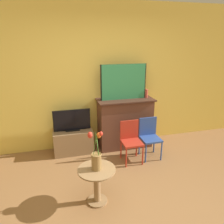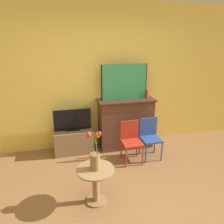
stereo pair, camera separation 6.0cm
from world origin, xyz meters
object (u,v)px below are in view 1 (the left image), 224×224
(painting, at_px, (124,82))
(chair_blue, at_px, (149,135))
(tv_monitor, at_px, (72,121))
(vase_tulips, at_px, (96,157))
(chair_red, at_px, (131,139))

(painting, xyz_separation_m, chair_blue, (0.34, -0.51, -0.88))
(tv_monitor, height_order, vase_tulips, vase_tulips)
(painting, bearing_deg, vase_tulips, -119.28)
(painting, xyz_separation_m, tv_monitor, (-0.98, -0.00, -0.66))
(painting, height_order, vase_tulips, painting)
(vase_tulips, bearing_deg, tv_monitor, 96.77)
(chair_red, bearing_deg, painting, 86.36)
(painting, distance_m, vase_tulips, 1.77)
(chair_red, xyz_separation_m, chair_blue, (0.37, 0.05, 0.00))
(tv_monitor, bearing_deg, vase_tulips, -83.23)
(chair_red, xyz_separation_m, vase_tulips, (-0.77, -0.88, 0.25))
(chair_blue, bearing_deg, tv_monitor, 158.87)
(chair_red, bearing_deg, chair_blue, 7.98)
(chair_red, height_order, vase_tulips, vase_tulips)
(painting, bearing_deg, chair_red, -93.64)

